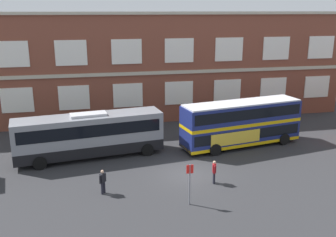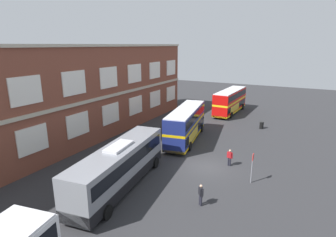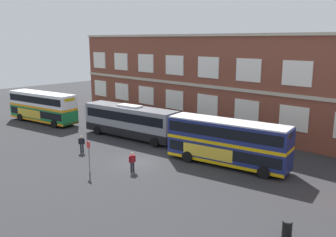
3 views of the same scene
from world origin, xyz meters
name	(u,v)px [view 2 (image 2 of 3)]	position (x,y,z in m)	size (l,w,h in m)	color
ground_plane	(189,163)	(0.00, 2.00, 0.00)	(120.00, 120.00, 0.00)	#2B2B2D
brick_terminal_building	(50,99)	(-2.99, 17.98, 5.70)	(49.73, 8.19, 11.69)	brown
double_decker_middle	(186,124)	(6.14, 5.12, 2.15)	(11.28, 4.51, 4.07)	navy
double_decker_far	(230,101)	(22.59, 4.09, 2.15)	(11.07, 3.12, 4.07)	red
touring_coach	(120,167)	(-7.16, 5.11, 1.91)	(12.24, 4.22, 3.80)	gray
waiting_passenger	(230,157)	(1.31, -1.80, 0.93)	(0.33, 0.64, 1.70)	black
second_passenger	(201,194)	(-6.46, -1.79, 0.93)	(0.52, 0.53, 1.70)	black
bus_stand_flag	(252,165)	(-1.20, -4.42, 1.64)	(0.44, 0.10, 2.70)	slate
station_litter_bin	(262,125)	(15.61, -2.49, 0.52)	(0.60, 0.60, 1.03)	black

